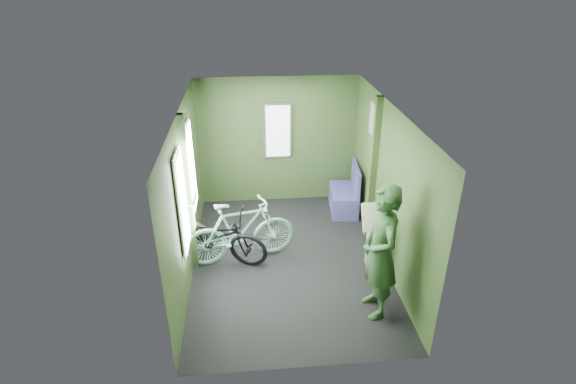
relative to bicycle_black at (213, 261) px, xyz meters
name	(u,v)px	position (x,y,z in m)	size (l,w,h in m)	color
room	(286,172)	(1.08, -0.06, 1.44)	(4.00, 4.02, 2.31)	black
bicycle_black	(213,261)	(0.00, 0.00, 0.00)	(0.59, 1.69, 0.89)	black
bicycle_mint	(242,259)	(0.42, 0.00, 0.00)	(0.46, 1.65, 0.99)	#87C4B9
passenger	(380,252)	(2.11, -1.26, 0.88)	(0.47, 0.73, 1.76)	#2B4C29
waste_box	(380,241)	(2.38, -0.42, 0.47)	(0.28, 0.39, 0.95)	gray
bench_seat	(345,198)	(2.26, 1.35, 0.25)	(0.53, 0.85, 0.86)	navy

